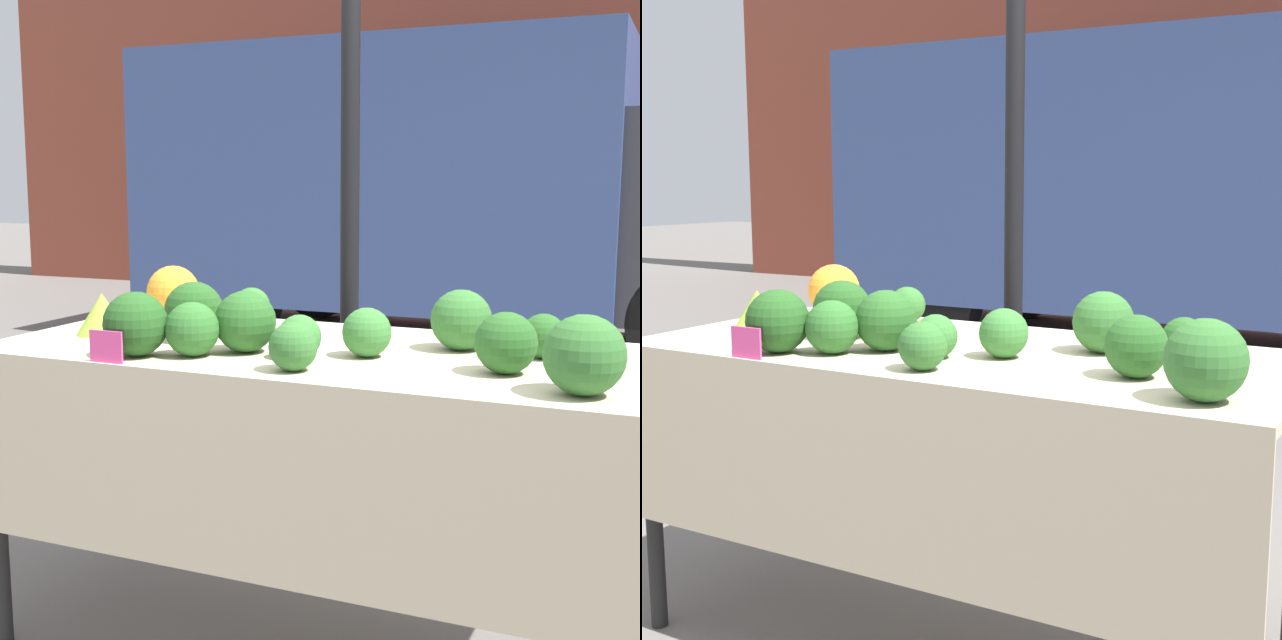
# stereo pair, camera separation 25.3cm
# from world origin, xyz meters

# --- Properties ---
(building_facade) EXTENTS (16.00, 0.60, 6.18)m
(building_facade) POSITION_xyz_m (0.00, 8.19, 3.09)
(building_facade) COLOR brown
(building_facade) RESTS_ON ground_plane
(tent_pole) EXTENTS (0.07, 0.07, 2.53)m
(tent_pole) POSITION_xyz_m (-0.22, 0.78, 1.27)
(tent_pole) COLOR black
(tent_pole) RESTS_ON ground_plane
(parked_truck) EXTENTS (5.11, 2.19, 2.44)m
(parked_truck) POSITION_xyz_m (-1.06, 5.02, 1.33)
(parked_truck) COLOR #384C84
(parked_truck) RESTS_ON ground_plane
(market_table) EXTENTS (1.87, 0.86, 0.91)m
(market_table) POSITION_xyz_m (0.00, -0.07, 0.79)
(market_table) COLOR beige
(market_table) RESTS_ON ground_plane
(orange_cauliflower) EXTENTS (0.18, 0.18, 0.18)m
(orange_cauliflower) POSITION_xyz_m (-0.68, 0.30, 1.00)
(orange_cauliflower) COLOR orange
(orange_cauliflower) RESTS_ON market_table
(romanesco_head) EXTENTS (0.16, 0.16, 0.13)m
(romanesco_head) POSITION_xyz_m (-0.71, -0.06, 0.97)
(romanesco_head) COLOR #93B238
(romanesco_head) RESTS_ON market_table
(broccoli_head_0) EXTENTS (0.12, 0.12, 0.12)m
(broccoli_head_0) POSITION_xyz_m (0.01, -0.17, 0.96)
(broccoli_head_0) COLOR #387533
(broccoli_head_0) RESTS_ON market_table
(broccoli_head_1) EXTENTS (0.18, 0.18, 0.18)m
(broccoli_head_1) POSITION_xyz_m (0.76, -0.29, 1.00)
(broccoli_head_1) COLOR #336B2D
(broccoli_head_1) RESTS_ON market_table
(broccoli_head_2) EXTENTS (0.18, 0.18, 0.18)m
(broccoli_head_2) POSITION_xyz_m (-0.41, -0.31, 0.99)
(broccoli_head_2) COLOR #23511E
(broccoli_head_2) RESTS_ON market_table
(broccoli_head_3) EXTENTS (0.15, 0.15, 0.15)m
(broccoli_head_3) POSITION_xyz_m (0.56, -0.14, 0.98)
(broccoli_head_3) COLOR #285B23
(broccoli_head_3) RESTS_ON market_table
(broccoli_head_4) EXTENTS (0.17, 0.17, 0.17)m
(broccoli_head_4) POSITION_xyz_m (-0.16, -0.15, 0.99)
(broccoli_head_4) COLOR #285B23
(broccoli_head_4) RESTS_ON market_table
(broccoli_head_5) EXTENTS (0.15, 0.15, 0.15)m
(broccoli_head_5) POSITION_xyz_m (-0.27, -0.25, 0.98)
(broccoli_head_5) COLOR #2D6628
(broccoli_head_5) RESTS_ON market_table
(broccoli_head_6) EXTENTS (0.13, 0.13, 0.13)m
(broccoli_head_6) POSITION_xyz_m (0.17, -0.07, 0.97)
(broccoli_head_6) COLOR #387533
(broccoli_head_6) RESTS_ON market_table
(broccoli_head_7) EXTENTS (0.12, 0.12, 0.12)m
(broccoli_head_7) POSITION_xyz_m (-0.38, 0.30, 0.97)
(broccoli_head_7) COLOR #336B2D
(broccoli_head_7) RESTS_ON market_table
(broccoli_head_8) EXTENTS (0.18, 0.18, 0.18)m
(broccoli_head_8) POSITION_xyz_m (-0.39, -0.05, 0.99)
(broccoli_head_8) COLOR #23511E
(broccoli_head_8) RESTS_ON market_table
(broccoli_head_9) EXTENTS (0.17, 0.17, 0.17)m
(broccoli_head_9) POSITION_xyz_m (0.38, 0.12, 0.99)
(broccoli_head_9) COLOR #336B2D
(broccoli_head_9) RESTS_ON market_table
(broccoli_head_10) EXTENTS (0.12, 0.12, 0.12)m
(broccoli_head_10) POSITION_xyz_m (0.06, -0.32, 0.97)
(broccoli_head_10) COLOR #336B2D
(broccoli_head_10) RESTS_ON market_table
(broccoli_head_11) EXTENTS (0.12, 0.12, 0.12)m
(broccoli_head_11) POSITION_xyz_m (0.61, 0.10, 0.97)
(broccoli_head_11) COLOR #285B23
(broccoli_head_11) RESTS_ON market_table
(price_sign) EXTENTS (0.10, 0.01, 0.09)m
(price_sign) POSITION_xyz_m (-0.43, -0.42, 0.95)
(price_sign) COLOR #EF4793
(price_sign) RESTS_ON market_table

